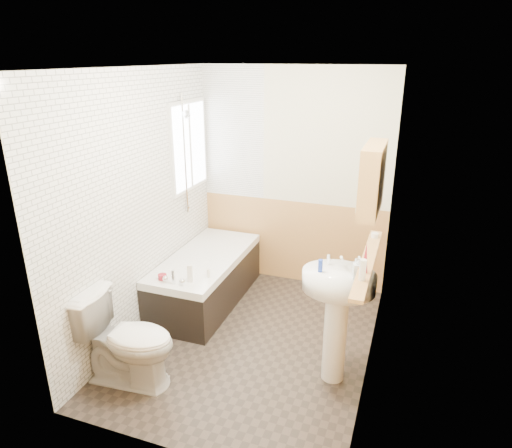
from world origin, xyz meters
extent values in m
plane|color=#2B241E|center=(0.00, 0.00, 0.00)|extent=(2.80, 2.80, 0.00)
plane|color=white|center=(0.00, 0.00, 2.50)|extent=(2.80, 2.80, 0.00)
cube|color=beige|center=(0.00, 1.41, 1.25)|extent=(2.20, 0.02, 2.50)
cube|color=beige|center=(0.00, -1.41, 1.25)|extent=(2.20, 0.02, 2.50)
cube|color=beige|center=(-1.11, 0.00, 1.25)|extent=(0.02, 2.80, 2.50)
cube|color=beige|center=(1.11, 0.00, 1.25)|extent=(0.02, 2.80, 2.50)
cube|color=tan|center=(1.09, 0.00, 0.50)|extent=(0.01, 2.80, 1.00)
cube|color=tan|center=(0.00, -1.39, 0.50)|extent=(2.20, 0.01, 1.00)
cube|color=tan|center=(0.00, 1.39, 0.50)|extent=(2.20, 0.01, 1.00)
cube|color=white|center=(-1.09, 0.00, 1.25)|extent=(0.01, 2.80, 2.50)
cube|color=white|center=(-0.73, 1.39, 1.75)|extent=(0.75, 0.01, 1.50)
cube|color=white|center=(-1.07, 0.95, 1.65)|extent=(0.03, 0.79, 0.99)
cube|color=white|center=(-1.05, 0.95, 1.65)|extent=(0.01, 0.70, 0.90)
cube|color=white|center=(-1.05, 0.95, 1.65)|extent=(0.01, 0.04, 0.90)
cube|color=black|center=(-0.73, 0.55, 0.23)|extent=(0.70, 1.56, 0.47)
cube|color=white|center=(-0.73, 0.55, 0.51)|extent=(0.70, 1.56, 0.08)
cube|color=white|center=(-0.73, 0.55, 0.50)|extent=(0.56, 1.42, 0.04)
cylinder|color=silver|center=(-0.73, -0.13, 0.62)|extent=(0.04, 0.04, 0.14)
sphere|color=silver|center=(-0.82, -0.13, 0.59)|extent=(0.06, 0.06, 0.06)
sphere|color=silver|center=(-0.64, -0.13, 0.59)|extent=(0.06, 0.06, 0.06)
cylinder|color=silver|center=(-1.05, 0.80, 1.58)|extent=(0.02, 0.02, 1.29)
cylinder|color=silver|center=(-1.05, 0.80, 0.99)|extent=(0.05, 0.05, 0.02)
cylinder|color=silver|center=(-1.05, 0.80, 2.17)|extent=(0.05, 0.05, 0.02)
cylinder|color=silver|center=(-1.00, 0.80, 2.01)|extent=(0.07, 0.09, 0.09)
imported|color=white|center=(-0.76, -0.87, 0.40)|extent=(0.85, 0.52, 0.80)
cylinder|color=white|center=(0.84, -0.26, 0.40)|extent=(0.19, 0.19, 0.81)
ellipsoid|color=white|center=(0.84, -0.26, 0.92)|extent=(0.58, 0.47, 0.16)
cylinder|color=silver|center=(0.73, -0.15, 1.04)|extent=(0.03, 0.03, 0.08)
cylinder|color=silver|center=(0.95, -0.15, 1.04)|extent=(0.03, 0.03, 0.08)
cylinder|color=silver|center=(0.84, -0.17, 1.07)|extent=(0.02, 0.11, 0.09)
cube|color=tan|center=(1.04, -0.18, 1.08)|extent=(0.10, 1.31, 0.03)
cube|color=tan|center=(1.02, -0.13, 1.73)|extent=(0.14, 0.57, 0.52)
cube|color=silver|center=(0.94, -0.27, 1.73)|extent=(0.01, 0.22, 0.39)
cube|color=silver|center=(0.94, 0.00, 1.73)|extent=(0.01, 0.22, 0.39)
cylinder|color=silver|center=(1.04, -0.54, 1.18)|extent=(0.06, 0.06, 0.16)
cone|color=maroon|center=(1.04, -0.40, 1.21)|extent=(0.05, 0.05, 0.23)
cylinder|color=silver|center=(1.04, 0.31, 1.12)|extent=(0.07, 0.07, 0.04)
imported|color=silver|center=(0.99, -0.30, 1.04)|extent=(0.12, 0.19, 0.08)
cylinder|color=#19339E|center=(0.70, -0.30, 1.05)|extent=(0.04, 0.04, 0.10)
cube|color=silver|center=(-0.60, -0.04, 0.64)|extent=(0.05, 0.04, 0.17)
cylinder|color=maroon|center=(-0.88, -0.08, 0.57)|extent=(0.09, 0.09, 0.05)
cylinder|color=silver|center=(-0.48, 0.11, 0.59)|extent=(0.04, 0.04, 0.09)
camera|label=1|loc=(1.31, -3.50, 2.59)|focal=32.00mm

